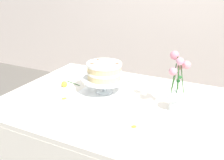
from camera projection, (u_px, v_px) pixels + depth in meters
name	position (u px, v px, depth m)	size (l,w,h in m)	color
dining_table	(116.00, 116.00, 1.55)	(1.40, 1.00, 0.74)	white
linen_napkin	(104.00, 92.00, 1.65)	(0.32, 0.32, 0.00)	white
cake_stand	(104.00, 81.00, 1.63)	(0.29, 0.29, 0.10)	silver
layer_cake	(104.00, 71.00, 1.60)	(0.22, 0.22, 0.11)	beige
flower_vase	(176.00, 86.00, 1.38)	(0.12, 0.10, 0.34)	silver
fallen_rose	(65.00, 84.00, 1.74)	(0.14, 0.12, 0.04)	#2D6028
loose_petal_0	(64.00, 98.00, 1.57)	(0.04, 0.03, 0.00)	yellow
loose_petal_1	(134.00, 127.00, 1.26)	(0.03, 0.02, 0.01)	orange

